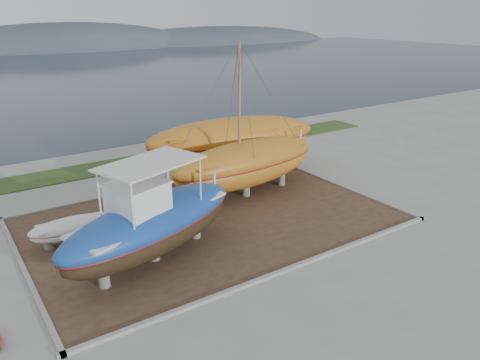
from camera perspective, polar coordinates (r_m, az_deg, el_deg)
ground at (r=21.49m, az=2.02°, el=-8.68°), size 140.00×140.00×0.00m
dirt_patch at (r=24.47m, az=-3.51°, el=-4.87°), size 18.00×12.00×0.06m
curb_frame at (r=24.45m, az=-3.52°, el=-4.77°), size 18.60×12.60×0.15m
grass_strip at (r=34.22m, az=-13.44°, el=2.02°), size 44.00×3.00×0.08m
sea at (r=86.51m, az=-26.99°, el=11.12°), size 260.00×100.00×0.04m
blue_caique at (r=20.07m, az=-10.72°, el=-3.96°), size 9.68×5.69×4.44m
white_dinghy at (r=23.21m, az=-19.65°, el=-5.84°), size 4.00×1.64×1.19m
orange_sailboat at (r=26.15m, az=0.78°, el=7.06°), size 10.10×3.71×8.77m
orange_bare_hull at (r=30.21m, az=-0.85°, el=3.94°), size 11.84×5.35×3.74m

